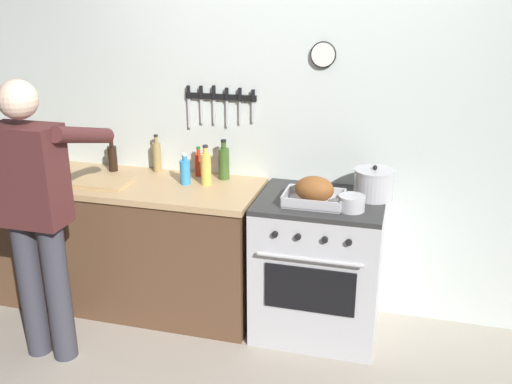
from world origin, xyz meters
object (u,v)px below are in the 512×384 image
Objects in this scene: bottle_cooking_oil at (206,168)px; bottle_hot_sauce at (199,164)px; bottle_olive_oil at (224,163)px; bottle_soy_sauce at (112,158)px; roasting_pan at (314,192)px; saucepan at (352,203)px; bottle_dish_soap at (185,171)px; cutting_board at (101,182)px; bottle_vinegar at (157,156)px; stock_pot at (374,184)px; person_cook at (35,206)px; stove at (318,266)px.

bottle_hot_sauce is at bearing 124.19° from bottle_cooking_oil.
bottle_olive_oil is 0.16m from bottle_cooking_oil.
bottle_soy_sauce is 0.73m from bottle_cooking_oil.
bottle_hot_sauce is 0.76× the size of bottle_cooking_oil.
bottle_soy_sauce reaches higher than roasting_pan.
bottle_soy_sauce is at bearing 169.49° from roasting_pan.
bottle_dish_soap is at bearing 170.24° from saucepan.
bottle_vinegar reaches higher than cutting_board.
cutting_board is at bearing -165.83° from bottle_cooking_oil.
bottle_vinegar is at bearing 157.95° from bottle_cooking_oil.
stock_pot is 0.26m from saucepan.
roasting_pan is at bearing -60.51° from person_cook.
stove is at bearing -11.66° from bottle_vinegar.
bottle_soy_sauce reaches higher than saucepan.
bottle_olive_oil reaches higher than bottle_hot_sauce.
stock_pot is 1.21× the size of bottle_hot_sauce.
bottle_dish_soap is at bearing -97.47° from bottle_hot_sauce.
roasting_pan is (1.47, 0.58, 0.02)m from person_cook.
bottle_soy_sauce is 0.85× the size of bottle_olive_oil.
bottle_vinegar is (-1.37, 0.38, 0.06)m from saucepan.
bottle_dish_soap is (-1.19, -0.05, -0.01)m from stock_pot.
stock_pot is 0.92× the size of bottle_cooking_oil.
bottle_hot_sauce is at bearing -1.16° from bottle_vinegar.
bottle_olive_oil is (-0.65, 0.30, 0.04)m from roasting_pan.
saucepan is at bearing -10.70° from bottle_soy_sauce.
bottle_olive_oil is at bearing 162.69° from stove.
saucepan is at bearing -12.44° from bottle_cooking_oil.
bottle_soy_sauce is 1.11× the size of bottle_dish_soap.
bottle_cooking_oil is (0.66, 0.17, 0.10)m from cutting_board.
bottle_soy_sauce is (-0.06, 0.27, 0.08)m from cutting_board.
stove is at bearing -17.31° from bottle_olive_oil.
bottle_olive_oil is at bearing 155.20° from roasting_pan.
stove is 2.50× the size of cutting_board.
bottle_soy_sauce reaches higher than stove.
bottle_dish_soap reaches higher than stove.
bottle_olive_oil is (0.82, 0.89, 0.06)m from person_cook.
person_cook is 6.21× the size of bottle_olive_oil.
person_cook is at bearing -91.30° from bottle_soy_sauce.
cutting_board is 0.69m from bottle_cooking_oil.
bottle_soy_sauce is 1.13× the size of bottle_hot_sauce.
person_cook reaches higher than bottle_dish_soap.
saucepan is (-0.10, -0.24, -0.05)m from stock_pot.
stove is 4.40× the size of bottle_dish_soap.
bottle_cooking_oil is (-0.73, 0.16, 0.04)m from roasting_pan.
bottle_olive_oil is at bearing 2.37° from bottle_soy_sauce.
stock_pot reaches higher than stove.
stove is 1.05m from bottle_hot_sauce.
roasting_pan is at bearing 0.17° from cutting_board.
person_cook reaches higher than bottle_soy_sauce.
roasting_pan is 0.98× the size of cutting_board.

